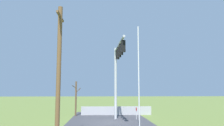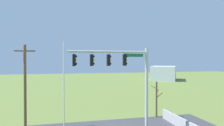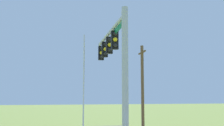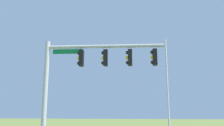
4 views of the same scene
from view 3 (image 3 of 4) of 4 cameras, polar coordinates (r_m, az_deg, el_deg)
The scene contains 3 objects.
signal_mast at distance 13.07m, azimuth 0.53°, elevation 0.45°, with size 7.04×0.51×7.61m.
flagpole at distance 17.78m, azimuth -6.35°, elevation -6.32°, with size 0.10×0.10×7.96m, color silver.
utility_pole at distance 22.36m, azimuth 6.81°, elevation -5.91°, with size 1.90×0.26×8.03m.
Camera 3 is at (12.92, -3.20, 3.83)m, focal length 41.06 mm.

